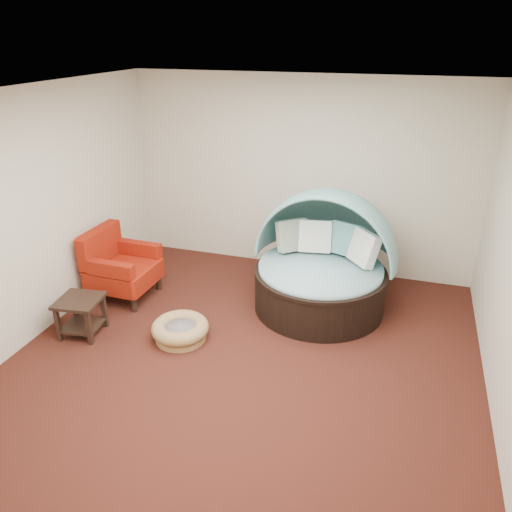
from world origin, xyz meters
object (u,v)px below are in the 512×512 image
(red_armchair, at_px, (119,266))
(side_table, at_px, (81,311))
(canopy_daybed, at_px, (323,255))
(pet_basket, at_px, (180,330))

(red_armchair, relative_size, side_table, 1.76)
(canopy_daybed, bearing_deg, pet_basket, -132.56)
(pet_basket, bearing_deg, side_table, -168.09)
(canopy_daybed, distance_m, red_armchair, 2.71)
(canopy_daybed, distance_m, side_table, 3.02)
(canopy_daybed, relative_size, red_armchair, 2.00)
(red_armchair, bearing_deg, pet_basket, -29.24)
(pet_basket, distance_m, red_armchair, 1.45)
(canopy_daybed, bearing_deg, red_armchair, -162.80)
(pet_basket, height_order, red_armchair, red_armchair)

